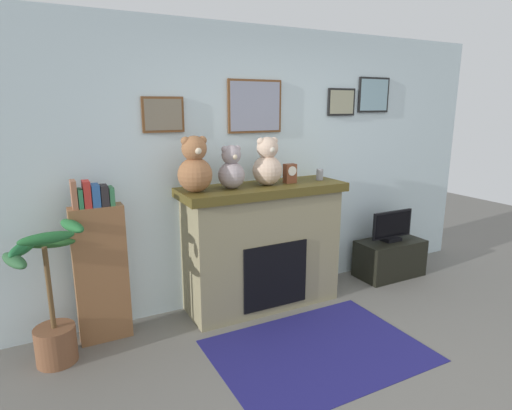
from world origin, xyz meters
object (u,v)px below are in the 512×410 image
object	(u,v)px
mantel_clock	(290,173)
potted_plant	(51,308)
teddy_bear_grey	(195,167)
teddy_bear_brown	(231,169)
tv_stand	(390,258)
teddy_bear_tan	(267,164)
candle_jar	(320,174)
fireplace	(262,246)
bookshelf	(101,268)
television	(392,227)

from	to	relation	value
mantel_clock	potted_plant	bearing A→B (deg)	-177.10
teddy_bear_grey	teddy_bear_brown	distance (m)	0.33
tv_stand	teddy_bear_tan	distance (m)	1.96
candle_jar	mantel_clock	distance (m)	0.34
fireplace	mantel_clock	size ratio (longest dim) A/B	8.72
candle_jar	mantel_clock	xyz separation A→B (m)	(-0.34, -0.00, 0.04)
bookshelf	teddy_bear_grey	xyz separation A→B (m)	(0.80, -0.07, 0.77)
television	candle_jar	bearing A→B (deg)	178.27
fireplace	bookshelf	bearing A→B (deg)	177.87
tv_stand	candle_jar	bearing A→B (deg)	178.35
television	teddy_bear_grey	size ratio (longest dim) A/B	1.14
bookshelf	potted_plant	xyz separation A→B (m)	(-0.39, -0.18, -0.18)
teddy_bear_grey	teddy_bear_tan	distance (m)	0.69
television	teddy_bear_brown	bearing A→B (deg)	179.13
potted_plant	teddy_bear_grey	world-z (taller)	teddy_bear_grey
television	candle_jar	distance (m)	1.19
fireplace	tv_stand	world-z (taller)	fireplace
television	teddy_bear_brown	world-z (taller)	teddy_bear_brown
candle_jar	potted_plant	bearing A→B (deg)	-177.47
potted_plant	mantel_clock	bearing A→B (deg)	2.90
fireplace	teddy_bear_grey	bearing A→B (deg)	-178.39
fireplace	mantel_clock	bearing A→B (deg)	-3.88
mantel_clock	teddy_bear_grey	bearing A→B (deg)	179.96
fireplace	candle_jar	xyz separation A→B (m)	(0.62, -0.02, 0.64)
bookshelf	teddy_bear_tan	distance (m)	1.67
teddy_bear_brown	teddy_bear_grey	bearing A→B (deg)	-179.98
potted_plant	teddy_bear_brown	xyz separation A→B (m)	(1.51, 0.11, 0.91)
teddy_bear_brown	bookshelf	bearing A→B (deg)	176.34
potted_plant	bookshelf	bearing A→B (deg)	24.99
candle_jar	teddy_bear_brown	bearing A→B (deg)	-179.97
bookshelf	mantel_clock	xyz separation A→B (m)	(1.73, -0.07, 0.65)
tv_stand	teddy_bear_tan	world-z (taller)	teddy_bear_tan
potted_plant	teddy_bear_tan	xyz separation A→B (m)	(1.87, 0.11, 0.93)
bookshelf	mantel_clock	distance (m)	1.85
bookshelf	teddy_bear_brown	world-z (taller)	teddy_bear_brown
tv_stand	television	bearing A→B (deg)	-90.00
teddy_bear_grey	teddy_bear_tan	bearing A→B (deg)	0.00
fireplace	teddy_bear_tan	xyz separation A→B (m)	(0.04, -0.02, 0.78)
candle_jar	fireplace	bearing A→B (deg)	178.37
potted_plant	tv_stand	size ratio (longest dim) A/B	1.42
television	fireplace	bearing A→B (deg)	178.31
teddy_bear_brown	teddy_bear_tan	bearing A→B (deg)	-0.01
tv_stand	teddy_bear_grey	xyz separation A→B (m)	(-2.26, 0.03, 1.18)
potted_plant	mantel_clock	distance (m)	2.27
potted_plant	tv_stand	distance (m)	3.45
tv_stand	mantel_clock	world-z (taller)	mantel_clock
tv_stand	teddy_bear_tan	bearing A→B (deg)	178.99
teddy_bear_grey	tv_stand	bearing A→B (deg)	-0.70
bookshelf	teddy_bear_tan	world-z (taller)	teddy_bear_tan
television	mantel_clock	size ratio (longest dim) A/B	3.01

